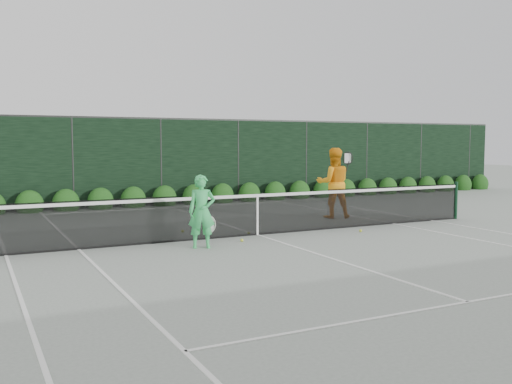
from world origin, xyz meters
name	(u,v)px	position (x,y,z in m)	size (l,w,h in m)	color
ground	(257,235)	(0.00, 0.00, 0.00)	(80.00, 80.00, 0.00)	gray
tennis_net	(256,213)	(-0.02, 0.00, 0.53)	(12.90, 0.10, 1.07)	#11341E
player_woman	(202,212)	(-1.77, -0.94, 0.76)	(0.67, 0.52, 1.53)	#3BCC66
player_man	(333,183)	(3.38, 1.77, 1.02)	(1.21, 1.08, 2.04)	#FF9E15
court_lines	(257,235)	(0.00, 0.00, 0.01)	(11.03, 23.83, 0.01)	white
windscreen_fence	(321,178)	(0.00, -2.71, 1.51)	(32.00, 21.07, 3.06)	black
hedge_row	(165,199)	(0.00, 7.15, 0.23)	(31.66, 0.65, 0.94)	#143B10
tennis_balls	(259,234)	(0.03, -0.03, 0.03)	(3.98, 1.98, 0.07)	#C8D32E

